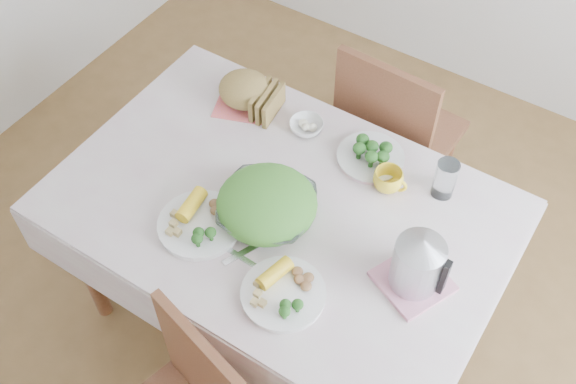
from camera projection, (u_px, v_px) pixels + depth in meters
The scene contains 17 objects.
floor at pixel (281, 314), 2.85m from camera, with size 3.60×3.60×0.00m, color brown.
dining_table at pixel (281, 266), 2.56m from camera, with size 1.40×0.90×0.75m, color brown.
tablecloth at pixel (280, 205), 2.26m from camera, with size 1.50×1.00×0.01m, color beige.
chair_far at pixel (399, 135), 2.86m from camera, with size 0.44×0.44×0.97m, color brown.
salad_bowl at pixel (267, 209), 2.19m from camera, with size 0.31×0.31×0.08m, color white.
dinner_plate_left at pixel (200, 225), 2.19m from camera, with size 0.28×0.28×0.02m, color white.
dinner_plate_right at pixel (283, 294), 2.03m from camera, with size 0.26×0.26×0.02m, color white.
broccoli_plate at pixel (370, 158), 2.37m from camera, with size 0.24×0.24×0.02m, color beige.
napkin at pixel (246, 102), 2.56m from camera, with size 0.21×0.21×0.00m, color #E86360.
bread_loaf at pixel (245, 91), 2.51m from camera, with size 0.20×0.19×0.12m, color olive.
fruit_bowl at pixel (306, 126), 2.45m from camera, with size 0.12×0.12×0.04m, color white.
yellow_mug at pixel (388, 180), 2.27m from camera, with size 0.10×0.10×0.08m, color yellow.
glass_tumbler at pixel (445, 180), 2.23m from camera, with size 0.08×0.08×0.14m, color white.
pink_tray at pixel (413, 281), 2.06m from camera, with size 0.20×0.20×0.02m, color #CD7D96.
electric_kettle at pixel (418, 261), 1.97m from camera, with size 0.15×0.15×0.21m, color #B2B5BA.
fork_right at pixel (249, 250), 2.14m from camera, with size 0.02×0.19×0.00m, color silver.
knife at pixel (238, 255), 2.12m from camera, with size 0.02×0.16×0.00m, color silver.
Camera 1 is at (0.77, -1.14, 2.55)m, focal length 42.00 mm.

